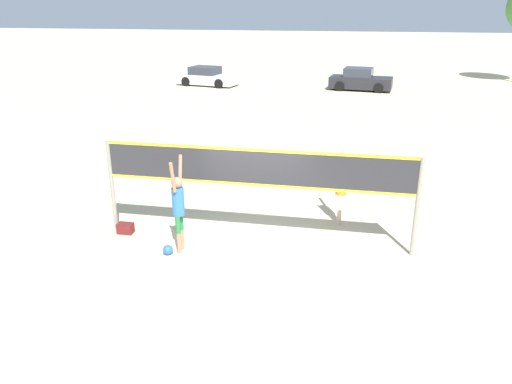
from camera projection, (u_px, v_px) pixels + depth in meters
ground_plane at (256, 241)px, 12.29m from camera, size 200.00×200.00×0.00m
volleyball_net at (256, 174)px, 11.67m from camera, size 7.48×0.10×2.35m
player_spiker at (178, 203)px, 11.40m from camera, size 0.28×0.72×2.28m
player_blocker at (341, 186)px, 12.96m from camera, size 0.28×0.69×1.99m
volleyball at (168, 250)px, 11.60m from camera, size 0.24×0.24×0.24m
gear_bag at (125, 228)px, 12.68m from camera, size 0.39×0.25×0.26m
parked_car_near at (360, 80)px, 33.52m from camera, size 4.28×2.35×1.46m
parked_car_mid at (207, 77)px, 35.40m from camera, size 4.50×2.60×1.32m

